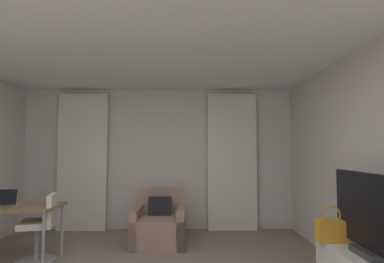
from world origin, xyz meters
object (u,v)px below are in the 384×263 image
object	(u,v)px
armchair	(159,225)
handbag_primary	(332,230)
desk	(11,210)
laptop	(6,202)
desk_chair	(40,232)
tv_flatscreen	(369,216)

from	to	relation	value
armchair	handbag_primary	bearing A→B (deg)	-40.70
armchair	desk	world-z (taller)	armchair
laptop	handbag_primary	distance (m)	3.99
desk_chair	tv_flatscreen	world-z (taller)	tv_flatscreen
desk_chair	tv_flatscreen	size ratio (longest dim) A/B	0.81
desk	armchair	bearing A→B (deg)	21.84
desk_chair	laptop	world-z (taller)	laptop
armchair	handbag_primary	xyz separation A→B (m)	(1.93, -1.66, 0.36)
tv_flatscreen	handbag_primary	xyz separation A→B (m)	(-0.14, 0.43, -0.23)
armchair	tv_flatscreen	distance (m)	3.00
desk	desk_chair	bearing A→B (deg)	-4.44
desk	tv_flatscreen	size ratio (longest dim) A/B	1.14
armchair	handbag_primary	world-z (taller)	handbag_primary
handbag_primary	tv_flatscreen	bearing A→B (deg)	-72.49
laptop	handbag_primary	bearing A→B (deg)	-13.21
desk	handbag_primary	xyz separation A→B (m)	(3.81, -0.91, -0.02)
tv_flatscreen	handbag_primary	bearing A→B (deg)	107.51
armchair	laptop	distance (m)	2.15
desk_chair	laptop	xyz separation A→B (m)	(-0.48, 0.03, 0.38)
handbag_primary	desk	bearing A→B (deg)	166.57
desk_chair	tv_flatscreen	xyz separation A→B (m)	(3.53, -1.31, 0.48)
armchair	laptop	world-z (taller)	laptop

